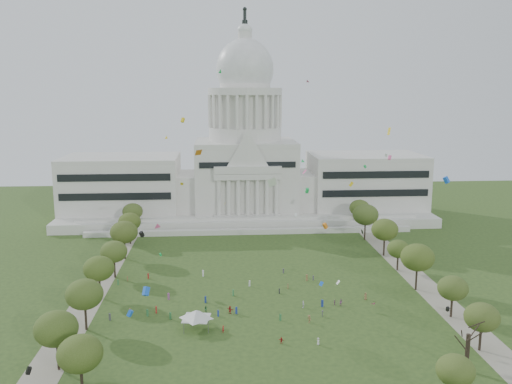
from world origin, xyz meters
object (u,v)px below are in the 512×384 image
Objects in this scene: big_bare_tree at (469,331)px; capitol at (245,167)px; person_0 at (366,296)px; event_tent at (196,314)px.

capitol is at bearing 105.02° from big_bare_tree.
event_tent is at bearing -110.91° from person_0.
event_tent is (-17.77, -117.67, -18.57)m from capitol.
big_bare_tree reaches higher than event_tent.
event_tent is at bearing -98.59° from capitol.
person_0 is at bearing 18.47° from event_tent.
person_0 is (-10.26, 39.12, -7.68)m from big_bare_tree.
big_bare_tree is at bearing -74.98° from capitol.
capitol is at bearing 81.41° from event_tent.
event_tent is 4.97× the size of person_0.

